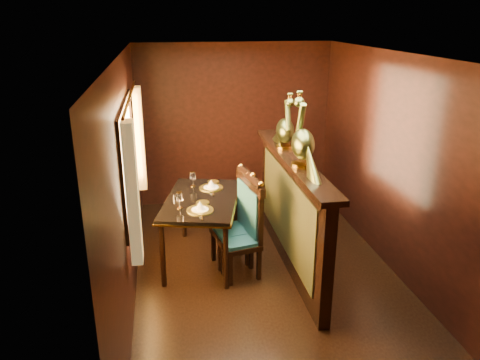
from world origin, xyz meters
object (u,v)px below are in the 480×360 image
Objects in this scene: peacock_left at (303,131)px; peacock_right at (285,120)px; chair_right at (248,225)px; chair_left at (241,215)px; dining_table at (201,204)px.

peacock_right is at bearing 90.00° from peacock_left.
peacock_left reaches higher than peacock_right.
peacock_right is at bearing 31.69° from chair_right.
peacock_left is 1.12× the size of peacock_right.
chair_right is at bearing 158.33° from peacock_left.
chair_right is 1.31m from peacock_right.
chair_left is at bearing 87.98° from chair_right.
chair_left is at bearing -5.30° from dining_table.
dining_table is 1.56m from peacock_left.
dining_table is 2.23× the size of peacock_right.
peacock_left is at bearing -90.00° from peacock_right.
dining_table is 1.41m from peacock_right.
chair_right is 1.55× the size of peacock_left.
dining_table is at bearing -174.74° from peacock_right.
chair_right is (0.49, -0.41, -0.12)m from dining_table.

